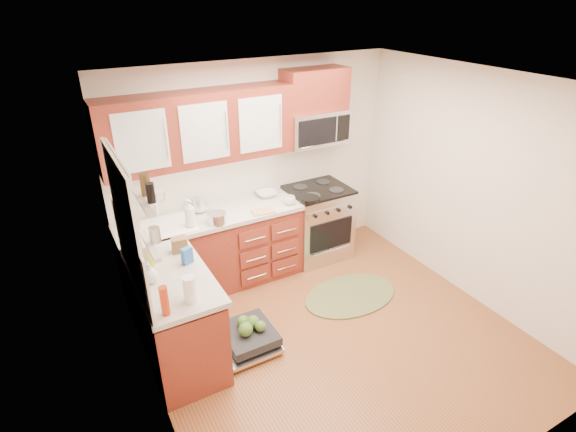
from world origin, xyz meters
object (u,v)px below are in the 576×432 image
microwave (315,127)px  cup (290,200)px  stock_pot (217,218)px  cutting_board (263,211)px  bowl_b (199,208)px  range (317,222)px  sink (166,237)px  upper_cabinets (199,128)px  rug (350,295)px  bowl_a (266,194)px  skillet (310,199)px  paper_towel_roll (190,289)px  dishwasher (245,339)px

microwave → cup: bearing=-149.4°
stock_pot → cutting_board: stock_pot is taller
cutting_board → bowl_b: size_ratio=1.00×
range → microwave: bearing=90.0°
microwave → sink: bearing=-176.1°
upper_cabinets → bowl_b: 0.91m
range → sink: size_ratio=1.53×
rug → bowl_a: bearing=113.6°
skillet → bowl_b: size_ratio=0.93×
microwave → rug: bearing=-97.6°
stock_pot → bowl_a: size_ratio=0.84×
microwave → paper_towel_roll: 2.64m
dishwasher → cutting_board: bearing=53.8°
dishwasher → stock_pot: 1.28m
cutting_board → skillet: bearing=-3.9°
bowl_a → skillet: bearing=-48.8°
paper_towel_roll → bowl_b: 1.65m
upper_cabinets → microwave: 1.42m
microwave → rug: microwave is taller
range → paper_towel_roll: bearing=-146.8°
dishwasher → skillet: (1.26, 0.88, 0.87)m
rug → stock_pot: stock_pot is taller
rug → cup: (-0.36, 0.79, 0.97)m
sink → stock_pot: (0.52, -0.20, 0.19)m
dishwasher → paper_towel_roll: paper_towel_roll is taller
rug → microwave: bearing=82.4°
skillet → bowl_a: skillet is taller
bowl_b → cup: cup is taller
cutting_board → paper_towel_roll: paper_towel_roll is taller
paper_towel_roll → stock_pot: bearing=59.9°
range → bowl_a: bearing=165.9°
cup → skillet: bearing=-17.1°
sink → cup: (1.42, -0.17, 0.18)m
microwave → stock_pot: 1.62m
range → bowl_b: 1.57m
cutting_board → cup: bearing=4.8°
microwave → dishwasher: microwave is taller
upper_cabinets → bowl_b: upper_cabinets is taller
sink → rug: (1.79, -0.96, -0.79)m
dishwasher → bowl_a: bearing=55.1°
sink → rug: size_ratio=0.54×
bowl_a → microwave: bearing=-3.7°
rug → cup: bearing=114.7°
stock_pot → rug: bearing=-30.9°
upper_cabinets → dishwasher: upper_cabinets is taller
stock_pot → cutting_board: (0.54, 0.00, -0.05)m
microwave → dishwasher: bearing=-140.9°
skillet → bowl_b: bowl_b is taller
skillet → cutting_board: bearing=176.1°
bowl_b → skillet: bearing=-19.3°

